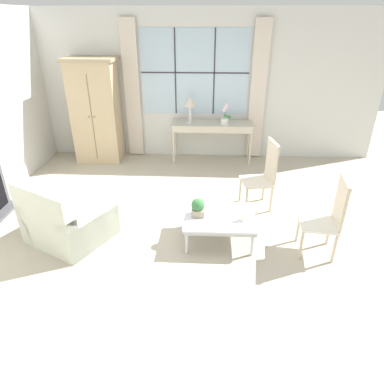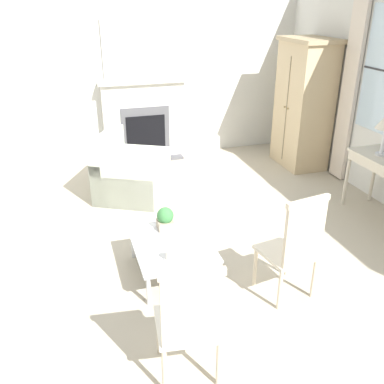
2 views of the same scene
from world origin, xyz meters
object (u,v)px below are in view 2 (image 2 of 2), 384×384
at_px(coffee_table, 172,246).
at_px(pillar_candle, 170,255).
at_px(side_chair_wooden, 295,244).
at_px(armoire, 304,104).
at_px(potted_plant_small, 165,218).
at_px(fireplace, 144,115).
at_px(armchair_upholstered, 130,176).
at_px(accent_chair_wooden, 190,319).

relative_size(coffee_table, pillar_candle, 7.27).
relative_size(side_chair_wooden, coffee_table, 1.16).
bearing_deg(armoire, potted_plant_small, -52.79).
xyz_separation_m(fireplace, pillar_candle, (3.66, -0.50, -0.34)).
height_order(armchair_upholstered, pillar_candle, armchair_upholstered).
bearing_deg(potted_plant_small, armoire, 127.21).
height_order(armoire, pillar_candle, armoire).
bearing_deg(armchair_upholstered, coffee_table, 2.20).
height_order(side_chair_wooden, potted_plant_small, side_chair_wooden).
bearing_deg(fireplace, armchair_upholstered, -19.33).
height_order(side_chair_wooden, coffee_table, side_chair_wooden).
height_order(potted_plant_small, pillar_candle, potted_plant_small).
bearing_deg(pillar_candle, armoire, 133.03).
bearing_deg(side_chair_wooden, fireplace, -172.61).
bearing_deg(pillar_candle, fireplace, 172.15).
bearing_deg(armchair_upholstered, accent_chair_wooden, -2.29).
relative_size(armchair_upholstered, side_chair_wooden, 1.17).
bearing_deg(accent_chair_wooden, pillar_candle, 173.39).
distance_m(armoire, pillar_candle, 3.93).
bearing_deg(side_chair_wooden, pillar_candle, -110.60).
distance_m(fireplace, accent_chair_wooden, 4.71).
bearing_deg(armoire, pillar_candle, -46.97).
bearing_deg(side_chair_wooden, armoire, 149.20).
xyz_separation_m(fireplace, accent_chair_wooden, (4.66, -0.62, -0.20)).
xyz_separation_m(accent_chair_wooden, pillar_candle, (-1.00, 0.12, -0.14)).
bearing_deg(armoire, fireplace, -113.35).
bearing_deg(armoire, armchair_upholstered, -82.14).
bearing_deg(fireplace, armoire, 66.65).
height_order(armoire, armchair_upholstered, armoire).
xyz_separation_m(side_chair_wooden, coffee_table, (-0.68, -0.94, -0.25)).
bearing_deg(fireplace, accent_chair_wooden, -7.58).
height_order(fireplace, coffee_table, fireplace).
xyz_separation_m(armchair_upholstered, coffee_table, (1.97, 0.08, 0.04)).
bearing_deg(accent_chair_wooden, armoire, 141.02).
bearing_deg(coffee_table, armoire, 130.61).
xyz_separation_m(coffee_table, potted_plant_small, (-0.28, 0.01, 0.16)).
relative_size(armoire, armchair_upholstered, 1.61).
bearing_deg(armchair_upholstered, armoire, 97.86).
relative_size(armoire, accent_chair_wooden, 1.95).
bearing_deg(side_chair_wooden, potted_plant_small, -135.80).
bearing_deg(side_chair_wooden, armchair_upholstered, -159.03).
xyz_separation_m(side_chair_wooden, accent_chair_wooden, (0.62, -1.15, -0.02)).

